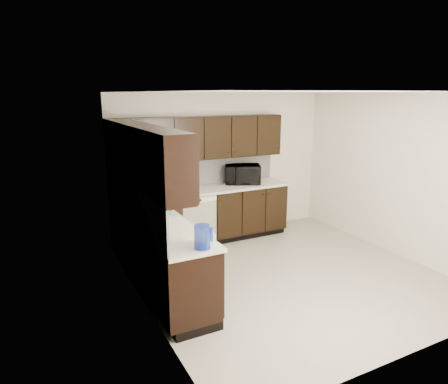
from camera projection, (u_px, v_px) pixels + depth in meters
The scene contains 20 objects.
floor at pixel (286, 275), 5.62m from camera, with size 4.00×4.00×0.00m, color #ABA18D.
ceiling at pixel (294, 92), 5.02m from camera, with size 4.00×4.00×0.00m, color white.
wall_back at pixel (222, 165), 7.05m from camera, with size 4.00×0.02×2.50m, color beige.
wall_left at pixel (143, 207), 4.43m from camera, with size 0.02×4.00×2.50m, color beige.
wall_right at pixel (395, 175), 6.20m from camera, with size 0.02×4.00×2.50m, color beige.
wall_front at pixel (422, 234), 3.59m from camera, with size 4.00×0.02×2.50m, color beige.
lower_cabinets at pixel (189, 234), 6.03m from camera, with size 3.00×2.80×0.90m.
countertop at pixel (189, 202), 5.91m from camera, with size 3.03×2.83×0.04m.
backsplash at pixel (170, 183), 5.94m from camera, with size 3.00×2.80×0.48m.
upper_cabinets at pixel (179, 144), 5.75m from camera, with size 3.00×2.80×0.70m.
dishwasher at pixel (200, 218), 6.40m from camera, with size 0.58×0.04×0.78m.
sink at pixel (171, 235), 4.65m from camera, with size 0.54×0.82×0.42m.
microwave at pixel (242, 174), 7.00m from camera, with size 0.60×0.41×0.33m, color black.
soap_bottle_a at pixel (211, 236), 4.14m from camera, with size 0.10×0.10×0.21m, color gray.
soap_bottle_b at pixel (158, 217), 4.78m from camera, with size 0.08×0.08×0.21m, color gray.
toaster_oven at pixel (150, 188), 6.20m from camera, with size 0.35×0.26×0.22m, color silver.
storage_bin at pixel (156, 205), 5.33m from camera, with size 0.44×0.32×0.17m, color silver.
blue_pitcher at pixel (202, 237), 4.05m from camera, with size 0.17×0.17×0.25m, color navy.
teal_tumbler at pixel (169, 206), 5.27m from camera, with size 0.08×0.08×0.18m, color #0D9194.
paper_towel_roll at pixel (150, 199), 5.47m from camera, with size 0.12×0.12×0.27m, color white.
Camera 1 is at (-3.14, -4.21, 2.48)m, focal length 32.00 mm.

